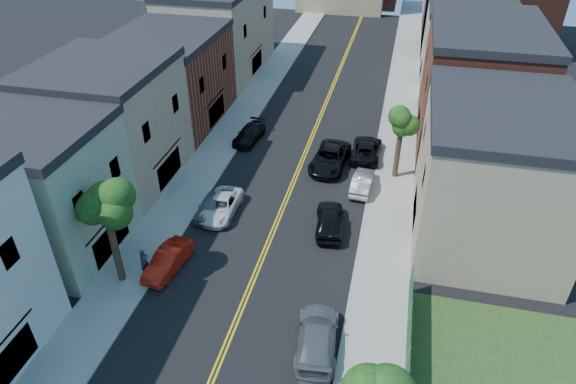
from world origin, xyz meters
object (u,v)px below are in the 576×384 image
Objects in this scene: black_car_left at (249,134)px; pedestrian_left at (144,262)px; grey_car_left at (211,206)px; dark_car_right_far at (366,149)px; red_sedan at (168,260)px; white_pickup at (221,206)px; silver_car_right at (362,182)px; black_suv_lane at (330,158)px; black_car_right at (330,220)px; grey_car_right at (317,337)px.

black_car_left is 2.64× the size of pedestrian_left.
dark_car_right_far reaches higher than grey_car_left.
red_sedan is 0.89× the size of white_pickup.
dark_car_right_far is at bearing 4.14° from black_car_left.
silver_car_right is 0.81× the size of dark_car_right_far.
white_pickup is at bearing -123.52° from black_suv_lane.
red_sedan is 1.01× the size of silver_car_right.
black_car_right is at bearing 76.19° from silver_car_right.
black_suv_lane is (7.94, -2.90, 0.14)m from black_car_left.
silver_car_right is at bearing -21.08° from black_car_left.
black_car_right reaches higher than dark_car_right_far.
black_suv_lane is at bearing -13.26° from black_car_left.
grey_car_right is at bearing -57.84° from black_car_left.
black_car_left is 0.88× the size of dark_car_right_far.
pedestrian_left is (-11.96, -18.05, 0.29)m from dark_car_right_far.
dark_car_right_far is (10.76, 17.26, 0.03)m from red_sedan.
grey_car_left is at bearing -164.43° from white_pickup.
black_car_right is 10.99m from dark_car_right_far.
grey_car_left is at bearing 47.30° from dark_car_right_far.
silver_car_right is at bearing -98.43° from grey_car_right.
red_sedan is 17.76m from black_car_left.
silver_car_right reaches higher than white_pickup.
white_pickup is 0.74m from grey_car_left.
black_suv_lane is (-2.82, -2.40, 0.08)m from dark_car_right_far.
white_pickup is 0.90× the size of grey_car_right.
black_car_left is 0.86× the size of grey_car_right.
grey_car_right is 0.92× the size of black_suv_lane.
red_sedan is at bearing -83.21° from black_car_left.
black_suv_lane is (-2.36, 18.81, 0.04)m from grey_car_right.
black_car_right reaches higher than silver_car_right.
silver_car_right is at bearing 92.62° from dark_car_right_far.
silver_car_right is (9.73, 5.52, 0.03)m from white_pickup.
grey_car_right is 11.93m from pedestrian_left.
pedestrian_left is (-9.14, -15.65, 0.21)m from black_suv_lane.
pedestrian_left is at bearing -115.50° from black_suv_lane.
pedestrian_left reaches higher than white_pickup.
grey_car_left is 11.91m from silver_car_right.
grey_car_left is 0.88× the size of black_car_left.
grey_car_right reaches higher than dark_car_right_far.
grey_car_left is at bearing -80.45° from black_car_left.
grey_car_left is at bearing 7.70° from pedestrian_left.
black_suv_lane is at bearing 51.02° from grey_car_left.
black_car_left is (-0.56, 11.54, -0.02)m from grey_car_left.
grey_car_left is 0.76× the size of grey_car_right.
black_car_left is 8.45m from black_suv_lane.
dark_car_right_far is 3.01× the size of pedestrian_left.
dark_car_right_far is at bearing -105.34° from black_car_right.
black_car_left is 14.70m from black_car_right.
dark_car_right_far is (10.21, 11.04, 0.04)m from grey_car_left.
grey_car_right is at bearing 87.81° from black_car_right.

